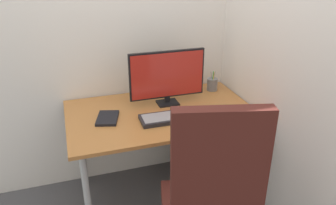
{
  "coord_description": "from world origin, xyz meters",
  "views": [
    {
      "loc": [
        -0.6,
        -2.03,
        1.78
      ],
      "look_at": [
        0.03,
        -0.08,
        0.85
      ],
      "focal_mm": 35.35,
      "sensor_mm": 36.0,
      "label": 1
    }
  ],
  "objects": [
    {
      "name": "wall_back",
      "position": [
        0.0,
        0.43,
        1.4
      ],
      "size": [
        2.8,
        0.04,
        2.8
      ],
      "primitive_type": "cube",
      "color": "white",
      "rests_on": "ground_plane"
    },
    {
      "name": "ground_plane",
      "position": [
        0.0,
        0.0,
        0.0
      ],
      "size": [
        8.0,
        8.0,
        0.0
      ],
      "primitive_type": "plane",
      "color": "#4C4C51"
    },
    {
      "name": "filing_cabinet",
      "position": [
        0.39,
        -0.04,
        0.31
      ],
      "size": [
        0.39,
        0.46,
        0.61
      ],
      "color": "silver",
      "rests_on": "ground_plane"
    },
    {
      "name": "desk",
      "position": [
        0.0,
        0.0,
        0.67
      ],
      "size": [
        1.32,
        0.81,
        0.75
      ],
      "color": "#B27038",
      "rests_on": "ground_plane"
    },
    {
      "name": "pen_holder",
      "position": [
        0.51,
        0.25,
        0.8
      ],
      "size": [
        0.09,
        0.09,
        0.17
      ],
      "color": "slate",
      "rests_on": "desk"
    },
    {
      "name": "keyboard",
      "position": [
        0.02,
        -0.14,
        0.76
      ],
      "size": [
        0.4,
        0.17,
        0.03
      ],
      "color": "black",
      "rests_on": "desk"
    },
    {
      "name": "office_chair",
      "position": [
        0.03,
        -0.8,
        0.59
      ],
      "size": [
        0.65,
        0.64,
        1.19
      ],
      "color": "black",
      "rests_on": "ground_plane"
    },
    {
      "name": "coffee_mug",
      "position": [
        0.57,
        -0.32,
        0.79
      ],
      "size": [
        0.11,
        0.07,
        0.09
      ],
      "color": "red",
      "rests_on": "desk"
    },
    {
      "name": "wall_side_right",
      "position": [
        0.69,
        -0.21,
        1.4
      ],
      "size": [
        0.04,
        2.28,
        2.8
      ],
      "primitive_type": "cube",
      "color": "white",
      "rests_on": "ground_plane"
    },
    {
      "name": "notebook",
      "position": [
        -0.38,
        -0.01,
        0.76
      ],
      "size": [
        0.19,
        0.24,
        0.02
      ],
      "primitive_type": "cube",
      "rotation": [
        0.0,
        0.0,
        -0.28
      ],
      "color": "black",
      "rests_on": "desk"
    },
    {
      "name": "monitor",
      "position": [
        0.08,
        0.12,
        0.97
      ],
      "size": [
        0.56,
        0.12,
        0.4
      ],
      "color": "black",
      "rests_on": "desk"
    },
    {
      "name": "mouse",
      "position": [
        0.39,
        -0.13,
        0.77
      ],
      "size": [
        0.05,
        0.09,
        0.04
      ],
      "primitive_type": "ellipsoid",
      "rotation": [
        0.0,
        0.0,
        -0.02
      ],
      "color": "black",
      "rests_on": "desk"
    }
  ]
}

